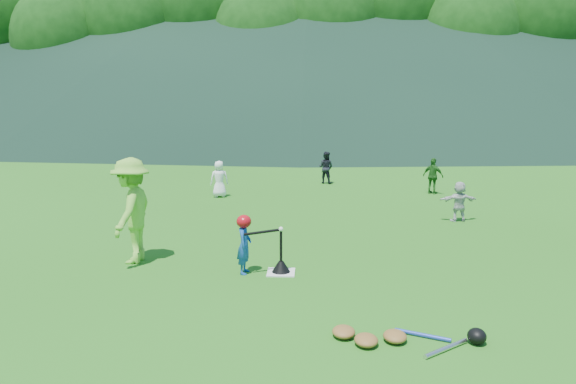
# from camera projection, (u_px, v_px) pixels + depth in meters

# --- Properties ---
(ground) EXTENTS (120.00, 120.00, 0.00)m
(ground) POSITION_uv_depth(u_px,v_px,m) (281.00, 273.00, 9.16)
(ground) COLOR #246316
(ground) RESTS_ON ground
(home_plate) EXTENTS (0.45, 0.45, 0.02)m
(home_plate) POSITION_uv_depth(u_px,v_px,m) (281.00, 272.00, 9.16)
(home_plate) COLOR silver
(home_plate) RESTS_ON ground
(baseball) EXTENTS (0.08, 0.08, 0.08)m
(baseball) POSITION_uv_depth(u_px,v_px,m) (281.00, 229.00, 9.03)
(baseball) COLOR white
(baseball) RESTS_ON batting_tee
(batter_child) EXTENTS (0.26, 0.36, 0.94)m
(batter_child) POSITION_uv_depth(u_px,v_px,m) (244.00, 245.00, 9.07)
(batter_child) COLOR #16499C
(batter_child) RESTS_ON ground
(adult_coach) EXTENTS (0.74, 1.21, 1.82)m
(adult_coach) POSITION_uv_depth(u_px,v_px,m) (132.00, 211.00, 9.61)
(adult_coach) COLOR #79C53A
(adult_coach) RESTS_ON ground
(fielder_a) EXTENTS (0.56, 0.42, 1.03)m
(fielder_a) POSITION_uv_depth(u_px,v_px,m) (219.00, 179.00, 15.72)
(fielder_a) COLOR white
(fielder_a) RESTS_ON ground
(fielder_b) EXTENTS (0.62, 0.57, 1.03)m
(fielder_b) POSITION_uv_depth(u_px,v_px,m) (326.00, 168.00, 18.08)
(fielder_b) COLOR black
(fielder_b) RESTS_ON ground
(fielder_c) EXTENTS (0.65, 0.56, 1.05)m
(fielder_c) POSITION_uv_depth(u_px,v_px,m) (433.00, 176.00, 16.20)
(fielder_c) COLOR #1F591A
(fielder_c) RESTS_ON ground
(fielder_d) EXTENTS (0.88, 0.39, 0.92)m
(fielder_d) POSITION_uv_depth(u_px,v_px,m) (459.00, 201.00, 12.77)
(fielder_d) COLOR silver
(fielder_d) RESTS_ON ground
(batting_tee) EXTENTS (0.30, 0.30, 0.68)m
(batting_tee) POSITION_uv_depth(u_px,v_px,m) (281.00, 265.00, 9.14)
(batting_tee) COLOR black
(batting_tee) RESTS_ON home_plate
(batter_gear) EXTENTS (0.71, 0.31, 0.30)m
(batter_gear) POSITION_uv_depth(u_px,v_px,m) (245.00, 222.00, 9.00)
(batter_gear) COLOR #AD0B14
(batter_gear) RESTS_ON ground
(equipment_pile) EXTENTS (1.80, 0.76, 0.19)m
(equipment_pile) POSITION_uv_depth(u_px,v_px,m) (395.00, 337.00, 6.62)
(equipment_pile) COLOR olive
(equipment_pile) RESTS_ON ground
(outfield_fence) EXTENTS (70.07, 0.08, 1.33)m
(outfield_fence) POSITION_uv_depth(u_px,v_px,m) (306.00, 127.00, 36.58)
(outfield_fence) COLOR gray
(outfield_fence) RESTS_ON ground
(tree_line) EXTENTS (70.04, 11.40, 14.82)m
(tree_line) POSITION_uv_depth(u_px,v_px,m) (310.00, 19.00, 40.98)
(tree_line) COLOR #382314
(tree_line) RESTS_ON ground
(distant_hills) EXTENTS (155.00, 140.00, 32.00)m
(distant_hills) POSITION_uv_depth(u_px,v_px,m) (262.00, 14.00, 87.34)
(distant_hills) COLOR black
(distant_hills) RESTS_ON ground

